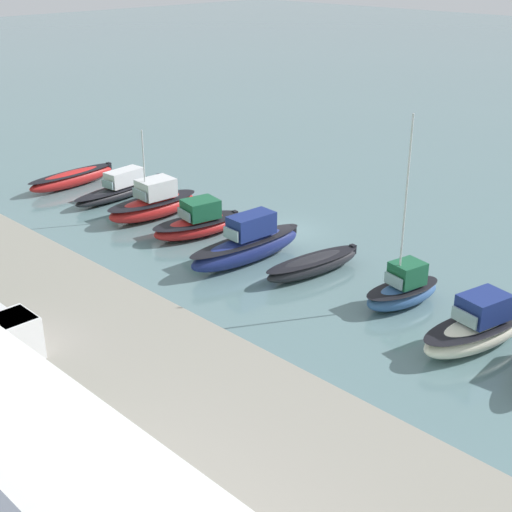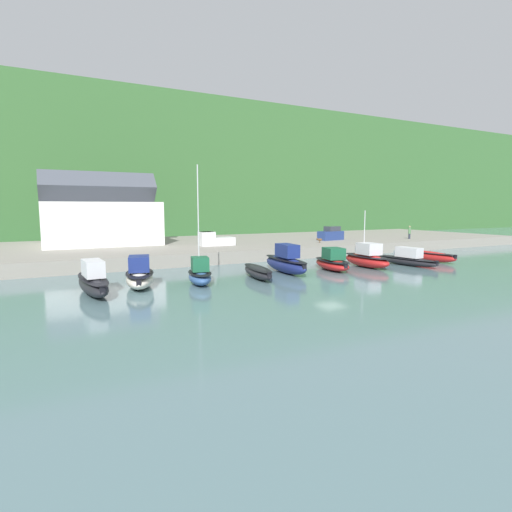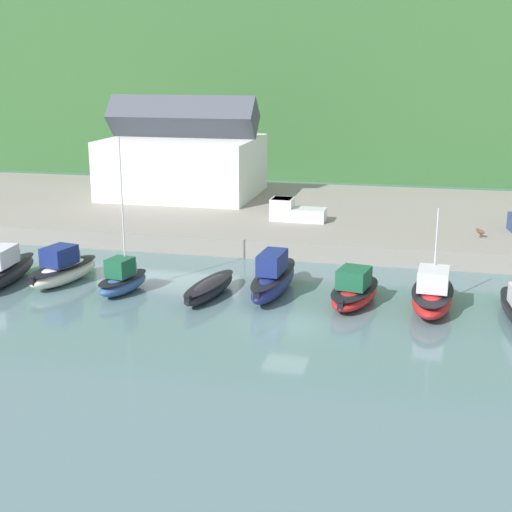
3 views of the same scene
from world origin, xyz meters
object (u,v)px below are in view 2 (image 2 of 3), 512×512
object	(u,v)px
parked_car_0	(331,234)
pickup_truck_0	(214,240)
person_on_quay	(409,232)
dog_on_quay	(319,240)
moored_boat_8	(428,256)
moored_boat_2	(200,274)
moored_boat_7	(406,259)
moored_boat_3	(258,272)
moored_boat_4	(286,262)
moored_boat_1	(140,276)
moored_boat_6	(367,258)
moored_boat_5	(332,262)
moored_boat_0	(93,281)

from	to	relation	value
parked_car_0	pickup_truck_0	distance (m)	19.93
pickup_truck_0	person_on_quay	size ratio (longest dim) A/B	2.22
dog_on_quay	moored_boat_8	bearing A→B (deg)	-105.50
moored_boat_2	moored_boat_7	world-z (taller)	moored_boat_2
moored_boat_8	dog_on_quay	world-z (taller)	dog_on_quay
moored_boat_3	moored_boat_4	size ratio (longest dim) A/B	0.82
moored_boat_1	person_on_quay	xyz separation A→B (m)	(45.72, 13.13, 1.59)
moored_boat_6	parked_car_0	world-z (taller)	moored_boat_6
moored_boat_2	person_on_quay	distance (m)	43.32
moored_boat_7	moored_boat_5	bearing A→B (deg)	169.36
person_on_quay	moored_boat_2	bearing A→B (deg)	-160.79
moored_boat_0	moored_boat_3	xyz separation A→B (m)	(14.37, 0.44, -0.38)
moored_boat_5	pickup_truck_0	size ratio (longest dim) A/B	1.39
moored_boat_1	moored_boat_6	size ratio (longest dim) A/B	0.96
moored_boat_0	pickup_truck_0	distance (m)	24.58
moored_boat_8	pickup_truck_0	xyz separation A→B (m)	(-21.64, 16.58, 1.60)
moored_boat_3	moored_boat_4	xyz separation A→B (m)	(3.91, 1.45, 0.49)
moored_boat_2	dog_on_quay	bearing A→B (deg)	44.11
moored_boat_6	pickup_truck_0	xyz separation A→B (m)	(-11.61, 16.84, 1.28)
moored_boat_5	person_on_quay	bearing A→B (deg)	38.18
moored_boat_8	pickup_truck_0	bearing A→B (deg)	139.02
moored_boat_8	pickup_truck_0	size ratio (longest dim) A/B	1.64
moored_boat_0	moored_boat_3	distance (m)	14.39
moored_boat_5	moored_boat_6	size ratio (longest dim) A/B	0.93
moored_boat_3	moored_boat_6	size ratio (longest dim) A/B	0.96
moored_boat_0	moored_boat_2	size ratio (longest dim) A/B	0.79
moored_boat_1	pickup_truck_0	bearing A→B (deg)	64.48
dog_on_quay	pickup_truck_0	bearing A→B (deg)	129.07
moored_boat_0	moored_boat_3	size ratio (longest dim) A/B	1.17
parked_car_0	dog_on_quay	world-z (taller)	parked_car_0
pickup_truck_0	dog_on_quay	xyz separation A→B (m)	(15.31, -2.87, -0.36)
moored_boat_8	pickup_truck_0	distance (m)	27.31
moored_boat_2	parked_car_0	distance (m)	33.59
moored_boat_0	moored_boat_7	distance (m)	33.42
moored_boat_2	dog_on_quay	xyz separation A→B (m)	(23.49, 15.05, 1.02)
moored_boat_5	moored_boat_0	bearing A→B (deg)	-165.93
moored_boat_1	moored_boat_5	world-z (taller)	moored_boat_1
moored_boat_5	moored_boat_2	bearing A→B (deg)	-164.49
moored_boat_5	moored_boat_8	xyz separation A→B (m)	(14.76, 0.22, -0.19)
moored_boat_7	pickup_truck_0	xyz separation A→B (m)	(-16.69, 17.74, 1.55)
moored_boat_5	moored_boat_7	distance (m)	9.85
moored_boat_1	dog_on_quay	world-z (taller)	moored_boat_1
moored_boat_7	pickup_truck_0	size ratio (longest dim) A/B	1.79
moored_boat_7	dog_on_quay	xyz separation A→B (m)	(-1.38, 14.87, 1.18)
moored_boat_7	pickup_truck_0	distance (m)	24.41
parked_car_0	pickup_truck_0	bearing A→B (deg)	82.97
moored_boat_7	person_on_quay	world-z (taller)	person_on_quay
moored_boat_3	dog_on_quay	distance (m)	22.99
moored_boat_1	moored_boat_4	xyz separation A→B (m)	(14.58, 0.73, 0.13)
moored_boat_6	moored_boat_8	size ratio (longest dim) A/B	0.91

